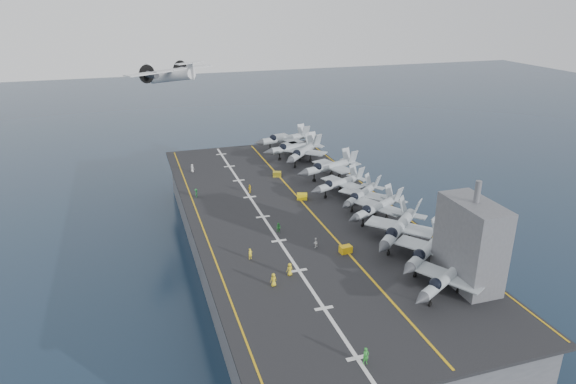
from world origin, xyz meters
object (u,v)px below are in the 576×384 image
object	(u,v)px
island_superstructure	(472,234)
transport_plane	(171,76)
fighter_jet_0	(446,278)
tow_cart_a	(346,249)

from	to	relation	value
island_superstructure	transport_plane	distance (m)	87.11
island_superstructure	fighter_jet_0	bearing A→B (deg)	-159.22
island_superstructure	tow_cart_a	xyz separation A→B (m)	(-12.30, 13.05, -6.95)
fighter_jet_0	tow_cart_a	size ratio (longest dim) A/B	8.68
fighter_jet_0	transport_plane	distance (m)	87.98
fighter_jet_0	island_superstructure	bearing A→B (deg)	20.78
tow_cart_a	transport_plane	size ratio (longest dim) A/B	0.06
fighter_jet_0	tow_cart_a	xyz separation A→B (m)	(-7.92, 14.71, -1.91)
fighter_jet_0	tow_cart_a	bearing A→B (deg)	118.29
island_superstructure	fighter_jet_0	size ratio (longest dim) A/B	0.88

